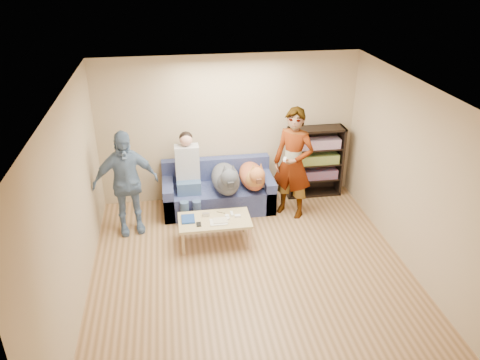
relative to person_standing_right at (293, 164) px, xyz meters
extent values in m
plane|color=brown|center=(-0.96, -1.68, -0.94)|extent=(5.00, 5.00, 0.00)
plane|color=white|center=(-0.96, -1.68, 1.66)|extent=(5.00, 5.00, 0.00)
plane|color=tan|center=(-0.96, 0.82, 0.36)|extent=(4.50, 0.00, 4.50)
plane|color=tan|center=(-0.96, -4.18, 0.36)|extent=(4.50, 0.00, 4.50)
plane|color=tan|center=(-3.21, -1.68, 0.36)|extent=(0.00, 5.00, 5.00)
plane|color=tan|center=(1.29, -1.68, 0.36)|extent=(0.00, 5.00, 5.00)
ellipsoid|color=#B0B0B5|center=(-0.49, 0.27, -0.46)|extent=(0.36, 0.31, 0.13)
imported|color=gray|center=(0.00, 0.00, 0.00)|extent=(0.82, 0.79, 1.89)
imported|color=#677CA5|center=(-2.71, -0.12, -0.08)|extent=(1.07, 0.61, 1.72)
cube|color=white|center=(-0.20, -0.20, 0.18)|extent=(0.08, 0.13, 0.03)
cube|color=navy|center=(-1.79, -0.64, -0.51)|extent=(0.20, 0.26, 0.03)
cube|color=white|center=(-1.34, -0.79, -0.52)|extent=(0.26, 0.20, 0.02)
cube|color=beige|center=(-1.31, -0.77, -0.50)|extent=(0.22, 0.17, 0.01)
cube|color=#AEAEB2|center=(-1.51, -0.57, -0.50)|extent=(0.11, 0.06, 0.05)
cube|color=white|center=(-1.11, -0.59, -0.51)|extent=(0.04, 0.13, 0.03)
cube|color=white|center=(-1.03, -0.67, -0.51)|extent=(0.09, 0.06, 0.03)
cylinder|color=silver|center=(-1.19, -0.71, -0.51)|extent=(0.07, 0.07, 0.02)
cylinder|color=white|center=(-1.19, -0.63, -0.51)|extent=(0.07, 0.07, 0.02)
cylinder|color=orange|center=(-1.41, -0.85, -0.52)|extent=(0.13, 0.06, 0.01)
cylinder|color=black|center=(-1.27, -0.51, -0.52)|extent=(0.13, 0.08, 0.01)
cube|color=black|center=(-1.64, -0.81, -0.52)|extent=(0.07, 0.12, 0.02)
cube|color=#515B93|center=(-1.21, 0.37, -0.73)|extent=(1.90, 0.85, 0.42)
cube|color=#515B93|center=(-1.21, 0.71, -0.32)|extent=(1.90, 0.18, 0.40)
cube|color=#515B93|center=(-2.07, 0.37, -0.65)|extent=(0.18, 0.85, 0.58)
cube|color=#515B93|center=(-0.35, 0.37, -0.65)|extent=(0.18, 0.85, 0.58)
cube|color=#3F5E8A|center=(-1.72, 0.29, -0.41)|extent=(0.40, 0.38, 0.22)
cylinder|color=#3D5587|center=(-1.82, -0.13, -0.73)|extent=(0.14, 0.14, 0.47)
cylinder|color=#3A5681|center=(-1.62, -0.13, -0.73)|extent=(0.14, 0.14, 0.47)
cube|color=#B0B0B5|center=(-1.72, 0.39, -0.02)|extent=(0.40, 0.24, 0.58)
sphere|color=tan|center=(-1.72, 0.39, 0.38)|extent=(0.21, 0.21, 0.21)
ellipsoid|color=black|center=(-1.72, 0.42, 0.41)|extent=(0.22, 0.22, 0.19)
ellipsoid|color=#50525B|center=(-1.10, 0.26, -0.32)|extent=(0.47, 0.98, 0.41)
sphere|color=#4C4D56|center=(-1.10, -0.06, -0.22)|extent=(0.35, 0.35, 0.35)
sphere|color=#464950|center=(-1.10, -0.24, -0.06)|extent=(0.29, 0.29, 0.29)
cube|color=black|center=(-1.10, -0.36, -0.10)|extent=(0.09, 0.14, 0.08)
cone|color=#4E5159|center=(-1.17, -0.21, 0.09)|extent=(0.09, 0.09, 0.14)
cone|color=#4E5158|center=(-1.03, -0.21, 0.09)|extent=(0.09, 0.09, 0.14)
cylinder|color=#4C4F56|center=(-1.10, 0.69, -0.36)|extent=(0.05, 0.32, 0.19)
ellipsoid|color=#A65332|center=(-0.63, 0.34, -0.34)|extent=(0.43, 0.89, 0.37)
sphere|color=#BF863A|center=(-0.63, 0.04, -0.25)|extent=(0.32, 0.32, 0.32)
sphere|color=#C8683D|center=(-0.63, -0.12, -0.10)|extent=(0.26, 0.26, 0.26)
cube|color=#55301D|center=(-0.63, -0.24, -0.14)|extent=(0.08, 0.12, 0.07)
cone|color=#C17E3B|center=(-0.69, -0.10, 0.03)|extent=(0.08, 0.08, 0.12)
cone|color=#A65432|center=(-0.56, -0.10, 0.03)|extent=(0.08, 0.08, 0.12)
cylinder|color=#C2653B|center=(-0.63, 0.73, -0.38)|extent=(0.05, 0.29, 0.17)
cube|color=tan|center=(-1.39, -0.69, -0.54)|extent=(1.10, 0.60, 0.04)
cylinder|color=tan|center=(-1.89, -0.94, -0.75)|extent=(0.05, 0.05, 0.38)
cylinder|color=#DAAA86|center=(-0.89, -0.94, -0.75)|extent=(0.05, 0.05, 0.38)
cylinder|color=tan|center=(-1.89, -0.44, -0.75)|extent=(0.05, 0.05, 0.38)
cylinder|color=#CEBC7E|center=(-0.89, -0.44, -0.75)|extent=(0.05, 0.05, 0.38)
cube|color=black|center=(0.11, 0.64, -0.29)|extent=(0.04, 0.34, 1.30)
cube|color=black|center=(1.07, 0.64, -0.29)|extent=(0.04, 0.34, 1.30)
cube|color=black|center=(0.59, 0.64, 0.34)|extent=(1.00, 0.34, 0.04)
cube|color=black|center=(0.59, 0.64, -0.92)|extent=(1.00, 0.34, 0.04)
cube|color=black|center=(0.59, 0.80, -0.29)|extent=(1.00, 0.02, 1.30)
cube|color=black|center=(0.59, 0.64, -0.62)|extent=(0.94, 0.32, 0.03)
cube|color=black|center=(0.59, 0.64, -0.32)|extent=(0.94, 0.32, 0.02)
cube|color=black|center=(0.59, 0.64, -0.02)|extent=(0.94, 0.32, 0.02)
cube|color=#B23333|center=(0.59, 0.62, -0.53)|extent=(0.84, 0.24, 0.17)
cube|color=gold|center=(0.59, 0.62, -0.23)|extent=(0.84, 0.24, 0.17)
cube|color=#994C99|center=(0.59, 0.62, 0.07)|extent=(0.84, 0.24, 0.17)
camera|label=1|loc=(-1.96, -6.80, 3.19)|focal=35.00mm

